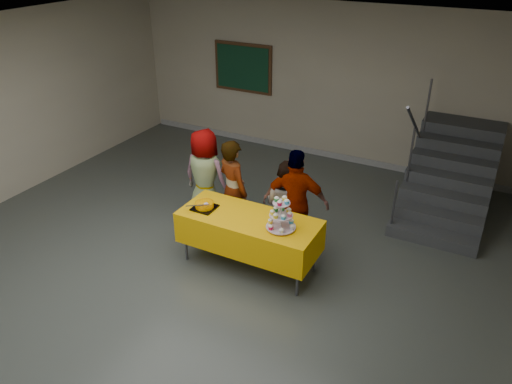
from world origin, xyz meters
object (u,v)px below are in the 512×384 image
(schoolchild_a, at_px, (205,177))
(staircase, at_px, (451,176))
(cupcake_stand, at_px, (281,216))
(bake_table, at_px, (249,231))
(bear_cake, at_px, (204,204))
(noticeboard, at_px, (243,68))
(schoolchild_d, at_px, (296,203))
(schoolchild_c, at_px, (285,205))
(schoolchild_b, at_px, (233,190))

(schoolchild_a, relative_size, staircase, 0.64)
(cupcake_stand, relative_size, schoolchild_a, 0.29)
(bake_table, relative_size, cupcake_stand, 4.22)
(bake_table, bearing_deg, bear_cake, -173.51)
(bear_cake, xyz_separation_m, noticeboard, (-1.64, 4.05, 0.77))
(schoolchild_d, relative_size, noticeboard, 1.20)
(cupcake_stand, distance_m, bear_cake, 1.14)
(bear_cake, relative_size, schoolchild_c, 0.26)
(schoolchild_a, distance_m, schoolchild_d, 1.58)
(schoolchild_b, relative_size, schoolchild_c, 1.13)
(bake_table, bearing_deg, schoolchild_c, 70.70)
(schoolchild_b, bearing_deg, cupcake_stand, 174.37)
(bear_cake, height_order, noticeboard, noticeboard)
(bear_cake, bearing_deg, staircase, 49.29)
(schoolchild_a, xyz_separation_m, schoolchild_d, (1.57, -0.14, 0.02))
(schoolchild_a, height_order, schoolchild_c, schoolchild_a)
(schoolchild_b, relative_size, schoolchild_d, 0.99)
(bear_cake, bearing_deg, schoolchild_d, 33.13)
(bake_table, distance_m, staircase, 3.79)
(schoolchild_c, height_order, staircase, staircase)
(cupcake_stand, distance_m, schoolchild_b, 1.24)
(schoolchild_a, bearing_deg, noticeboard, -69.93)
(schoolchild_c, bearing_deg, schoolchild_d, 179.57)
(bake_table, relative_size, schoolchild_d, 1.20)
(cupcake_stand, xyz_separation_m, noticeboard, (-2.77, 4.04, 0.65))
(bake_table, height_order, schoolchild_c, schoolchild_c)
(bear_cake, xyz_separation_m, schoolchild_c, (0.87, 0.73, -0.15))
(cupcake_stand, xyz_separation_m, staircase, (1.62, 3.20, -0.46))
(bake_table, bearing_deg, staircase, 55.97)
(cupcake_stand, relative_size, noticeboard, 0.34)
(schoolchild_d, distance_m, noticeboard, 4.38)
(staircase, bearing_deg, schoolchild_a, -144.03)
(bake_table, distance_m, schoolchild_b, 0.82)
(staircase, bearing_deg, schoolchild_c, -127.27)
(schoolchild_b, distance_m, noticeboard, 3.91)
(bake_table, height_order, schoolchild_d, schoolchild_d)
(bear_cake, distance_m, schoolchild_c, 1.15)
(schoolchild_a, distance_m, schoolchild_b, 0.63)
(schoolchild_a, xyz_separation_m, noticeboard, (-1.11, 3.22, 0.84))
(schoolchild_c, bearing_deg, noticeboard, -38.96)
(schoolchild_c, distance_m, staircase, 3.12)
(schoolchild_b, xyz_separation_m, schoolchild_d, (0.97, 0.05, 0.01))
(staircase, distance_m, noticeboard, 4.61)
(schoolchild_d, bearing_deg, bake_table, 43.44)
(schoolchild_c, height_order, noticeboard, noticeboard)
(schoolchild_d, bearing_deg, schoolchild_a, -18.34)
(bake_table, relative_size, bear_cake, 5.25)
(cupcake_stand, xyz_separation_m, schoolchild_d, (-0.09, 0.67, -0.17))
(cupcake_stand, bearing_deg, staircase, 63.09)
(bear_cake, relative_size, noticeboard, 0.28)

